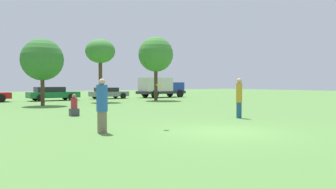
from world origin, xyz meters
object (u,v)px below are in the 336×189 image
(tree_2, at_px, (100,52))
(parked_car_grey, at_px, (108,93))
(person_thrower, at_px, (102,106))
(delivery_truck_blue, at_px, (160,87))
(tree_1, at_px, (42,60))
(parked_car_green, at_px, (52,93))
(bystander_sitting, at_px, (74,107))
(person_catcher, at_px, (239,97))
(tree_3, at_px, (156,55))
(frisbee, at_px, (159,85))

(tree_2, relative_size, parked_car_grey, 1.38)
(person_thrower, relative_size, delivery_truck_blue, 0.32)
(tree_1, relative_size, parked_car_green, 1.05)
(person_thrower, distance_m, bystander_sitting, 6.23)
(person_thrower, relative_size, parked_car_green, 0.39)
(person_catcher, bearing_deg, parked_car_green, -88.34)
(person_catcher, distance_m, parked_car_grey, 21.52)
(person_thrower, relative_size, bystander_sitting, 1.63)
(bystander_sitting, bearing_deg, tree_2, 60.60)
(bystander_sitting, relative_size, parked_car_green, 0.24)
(person_catcher, distance_m, tree_3, 16.79)
(tree_2, distance_m, tree_3, 5.36)
(person_thrower, height_order, parked_car_green, person_thrower)
(parked_car_green, height_order, parked_car_grey, parked_car_green)
(tree_2, xyz_separation_m, parked_car_green, (-2.72, 4.77, -3.63))
(frisbee, height_order, delivery_truck_blue, delivery_truck_blue)
(tree_3, distance_m, delivery_truck_blue, 7.34)
(tree_2, bearing_deg, person_catcher, -90.03)
(parked_car_grey, bearing_deg, person_thrower, -116.82)
(tree_1, distance_m, tree_2, 5.76)
(parked_car_green, bearing_deg, tree_3, -34.79)
(person_catcher, xyz_separation_m, bystander_sitting, (-6.00, 5.38, -0.53))
(tree_2, relative_size, tree_3, 0.91)
(parked_car_green, bearing_deg, tree_2, -62.04)
(tree_1, bearing_deg, parked_car_grey, 40.58)
(person_thrower, relative_size, tree_2, 0.33)
(person_catcher, height_order, tree_3, tree_3)
(parked_car_grey, distance_m, delivery_truck_blue, 6.27)
(person_catcher, bearing_deg, delivery_truck_blue, -119.91)
(tree_1, bearing_deg, person_thrower, -97.19)
(person_catcher, relative_size, parked_car_green, 0.41)
(frisbee, bearing_deg, person_catcher, 9.73)
(person_catcher, xyz_separation_m, parked_car_green, (-2.71, 20.81, -0.31))
(bystander_sitting, height_order, delivery_truck_blue, delivery_truck_blue)
(frisbee, relative_size, tree_2, 0.04)
(person_thrower, bearing_deg, parked_car_grey, 59.14)
(person_thrower, distance_m, delivery_truck_blue, 27.21)
(person_catcher, bearing_deg, person_thrower, -0.00)
(frisbee, bearing_deg, delivery_truck_blue, 56.50)
(person_thrower, distance_m, parked_car_grey, 24.31)
(bystander_sitting, bearing_deg, person_thrower, -100.89)
(person_thrower, xyz_separation_m, person_catcher, (7.17, 0.72, 0.08))
(tree_3, height_order, delivery_truck_blue, tree_3)
(tree_1, relative_size, tree_3, 0.81)
(parked_car_green, bearing_deg, tree_1, -112.71)
(tree_1, bearing_deg, delivery_truck_blue, 24.96)
(parked_car_grey, bearing_deg, tree_2, -122.53)
(person_thrower, xyz_separation_m, frisbee, (2.14, -0.14, 0.66))
(person_thrower, xyz_separation_m, tree_1, (1.86, 14.77, 2.41))
(bystander_sitting, distance_m, tree_3, 15.72)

